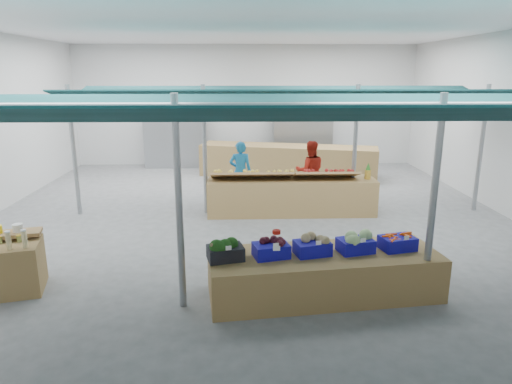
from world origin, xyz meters
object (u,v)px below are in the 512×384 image
fruit_counter (291,196)px  vendor_left (240,172)px  veg_counter (324,274)px  vendor_right (310,171)px

fruit_counter → vendor_left: size_ratio=2.50×
veg_counter → vendor_right: size_ratio=2.17×
fruit_counter → vendor_left: 1.67m
veg_counter → vendor_left: vendor_left is taller
fruit_counter → vendor_right: 1.30m
vendor_right → vendor_left: bearing=-0.1°
veg_counter → fruit_counter: bearing=83.8°
vendor_left → veg_counter: bearing=103.3°
vendor_right → veg_counter: bearing=83.9°
veg_counter → vendor_left: 5.40m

